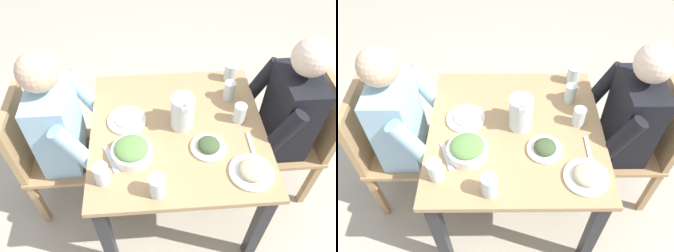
{
  "view_description": "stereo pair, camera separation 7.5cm",
  "coord_description": "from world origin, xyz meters",
  "views": [
    {
      "loc": [
        -1.11,
        0.13,
        2.0
      ],
      "look_at": [
        0.01,
        0.05,
        0.73
      ],
      "focal_mm": 35.29,
      "sensor_mm": 36.0,
      "label": 1
    },
    {
      "loc": [
        -1.12,
        0.06,
        2.0
      ],
      "look_at": [
        0.01,
        0.05,
        0.73
      ],
      "focal_mm": 35.29,
      "sensor_mm": 36.0,
      "label": 2
    }
  ],
  "objects": [
    {
      "name": "plate_yoghurt",
      "position": [
        0.07,
        0.26,
        0.72
      ],
      "size": [
        0.2,
        0.2,
        0.04
      ],
      "color": "white",
      "rests_on": "dining_table"
    },
    {
      "name": "knife_near",
      "position": [
        -0.15,
        -0.35,
        0.71
      ],
      "size": [
        0.19,
        0.02,
        0.01
      ],
      "primitive_type": "cube",
      "rotation": [
        0.0,
        0.0,
        0.01
      ],
      "color": "silver",
      "rests_on": "dining_table"
    },
    {
      "name": "diner_far",
      "position": [
        0.08,
        0.54,
        0.63
      ],
      "size": [
        0.48,
        0.53,
        1.16
      ],
      "color": "#9EC6E0",
      "rests_on": "ground_plane"
    },
    {
      "name": "chair_near",
      "position": [
        0.09,
        -0.74,
        0.48
      ],
      "size": [
        0.4,
        0.4,
        0.86
      ],
      "color": "tan",
      "rests_on": "ground_plane"
    },
    {
      "name": "water_glass_near_left",
      "position": [
        0.21,
        -0.3,
        0.77
      ],
      "size": [
        0.06,
        0.06,
        0.11
      ],
      "primitive_type": "cylinder",
      "color": "silver",
      "rests_on": "dining_table"
    },
    {
      "name": "fork_near",
      "position": [
        -0.17,
        0.34,
        0.71
      ],
      "size": [
        0.17,
        0.09,
        0.01
      ],
      "primitive_type": "cube",
      "rotation": [
        0.0,
        0.0,
        0.37
      ],
      "color": "silver",
      "rests_on": "dining_table"
    },
    {
      "name": "chair_far",
      "position": [
        0.08,
        0.74,
        0.48
      ],
      "size": [
        0.4,
        0.4,
        0.86
      ],
      "color": "tan",
      "rests_on": "ground_plane"
    },
    {
      "name": "water_glass_far_right",
      "position": [
        -0.37,
        0.12,
        0.77
      ],
      "size": [
        0.07,
        0.07,
        0.11
      ],
      "primitive_type": "cylinder",
      "color": "silver",
      "rests_on": "dining_table"
    },
    {
      "name": "water_glass_by_pitcher",
      "position": [
        0.04,
        -0.32,
        0.76
      ],
      "size": [
        0.06,
        0.06,
        0.11
      ],
      "primitive_type": "cylinder",
      "color": "silver",
      "rests_on": "dining_table"
    },
    {
      "name": "water_glass_center",
      "position": [
        -0.28,
        0.37,
        0.76
      ],
      "size": [
        0.07,
        0.07,
        0.11
      ],
      "primitive_type": "cylinder",
      "color": "silver",
      "rests_on": "dining_table"
    },
    {
      "name": "water_pitcher",
      "position": [
        0.03,
        -0.02,
        0.81
      ],
      "size": [
        0.16,
        0.12,
        0.19
      ],
      "color": "silver",
      "rests_on": "dining_table"
    },
    {
      "name": "salad_bowl",
      "position": [
        -0.16,
        0.23,
        0.75
      ],
      "size": [
        0.2,
        0.2,
        0.09
      ],
      "color": "white",
      "rests_on": "dining_table"
    },
    {
      "name": "diner_near",
      "position": [
        0.09,
        -0.54,
        0.63
      ],
      "size": [
        0.48,
        0.53,
        1.16
      ],
      "color": "black",
      "rests_on": "ground_plane"
    },
    {
      "name": "plate_dolmas",
      "position": [
        -0.14,
        -0.14,
        0.73
      ],
      "size": [
        0.18,
        0.18,
        0.06
      ],
      "color": "white",
      "rests_on": "dining_table"
    },
    {
      "name": "water_glass_near_right",
      "position": [
        0.37,
        -0.34,
        0.76
      ],
      "size": [
        0.07,
        0.07,
        0.1
      ],
      "primitive_type": "cylinder",
      "color": "silver",
      "rests_on": "dining_table"
    },
    {
      "name": "plate_beans",
      "position": [
        -0.3,
        -0.31,
        0.73
      ],
      "size": [
        0.21,
        0.21,
        0.05
      ],
      "color": "white",
      "rests_on": "dining_table"
    },
    {
      "name": "ground_plane",
      "position": [
        0.0,
        0.0,
        0.0
      ],
      "size": [
        8.0,
        8.0,
        0.0
      ],
      "primitive_type": "plane",
      "color": "#B7AD99"
    },
    {
      "name": "dining_table",
      "position": [
        0.0,
        0.0,
        0.59
      ],
      "size": [
        0.9,
        0.9,
        0.71
      ],
      "color": "tan",
      "rests_on": "ground_plane"
    }
  ]
}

